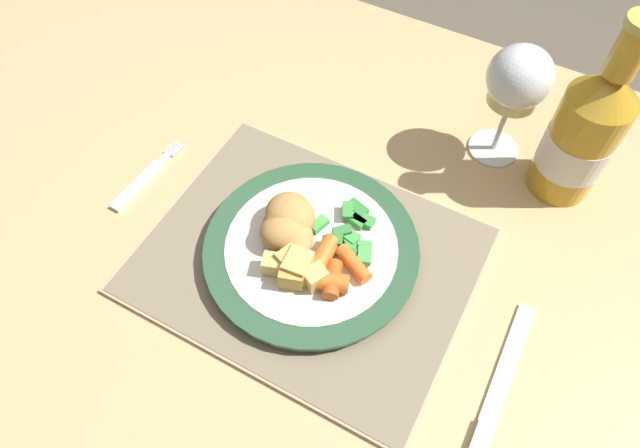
# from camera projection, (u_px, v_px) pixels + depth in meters

# --- Properties ---
(ground_plane) EXTENTS (6.00, 6.00, 0.00)m
(ground_plane) POSITION_uv_depth(u_px,v_px,m) (308.00, 385.00, 1.34)
(ground_plane) COLOR brown
(dining_table) EXTENTS (1.33, 0.80, 0.74)m
(dining_table) POSITION_uv_depth(u_px,v_px,m) (300.00, 238.00, 0.80)
(dining_table) COLOR tan
(dining_table) RESTS_ON ground
(placemat) EXTENTS (0.37, 0.30, 0.01)m
(placemat) POSITION_uv_depth(u_px,v_px,m) (308.00, 260.00, 0.67)
(placemat) COLOR tan
(placemat) RESTS_ON dining_table
(dinner_plate) EXTENTS (0.25, 0.25, 0.02)m
(dinner_plate) POSITION_uv_depth(u_px,v_px,m) (311.00, 250.00, 0.66)
(dinner_plate) COLOR silver
(dinner_plate) RESTS_ON placemat
(breaded_croquettes) EXTENTS (0.09, 0.10, 0.04)m
(breaded_croquettes) POSITION_uv_depth(u_px,v_px,m) (288.00, 225.00, 0.64)
(breaded_croquettes) COLOR tan
(breaded_croquettes) RESTS_ON dinner_plate
(green_beans_pile) EXTENTS (0.09, 0.08, 0.02)m
(green_beans_pile) POSITION_uv_depth(u_px,v_px,m) (349.00, 232.00, 0.65)
(green_beans_pile) COLOR green
(green_beans_pile) RESTS_ON dinner_plate
(glazed_carrots) EXTENTS (0.07, 0.07, 0.02)m
(glazed_carrots) POSITION_uv_depth(u_px,v_px,m) (334.00, 270.00, 0.62)
(glazed_carrots) COLOR #CC5119
(glazed_carrots) RESTS_ON dinner_plate
(fork) EXTENTS (0.02, 0.13, 0.01)m
(fork) POSITION_uv_depth(u_px,v_px,m) (143.00, 180.00, 0.73)
(fork) COLOR silver
(fork) RESTS_ON dining_table
(table_knife) EXTENTS (0.02, 0.21, 0.01)m
(table_knife) POSITION_uv_depth(u_px,v_px,m) (492.00, 409.00, 0.57)
(table_knife) COLOR silver
(table_knife) RESTS_ON dining_table
(wine_glass) EXTENTS (0.08, 0.08, 0.16)m
(wine_glass) POSITION_uv_depth(u_px,v_px,m) (518.00, 82.00, 0.67)
(wine_glass) COLOR silver
(wine_glass) RESTS_ON dining_table
(bottle) EXTENTS (0.08, 0.08, 0.25)m
(bottle) POSITION_uv_depth(u_px,v_px,m) (583.00, 134.00, 0.66)
(bottle) COLOR gold
(bottle) RESTS_ON dining_table
(roast_potatoes) EXTENTS (0.08, 0.04, 0.03)m
(roast_potatoes) POSITION_uv_depth(u_px,v_px,m) (295.00, 269.00, 0.62)
(roast_potatoes) COLOR #E5BC66
(roast_potatoes) RESTS_ON dinner_plate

